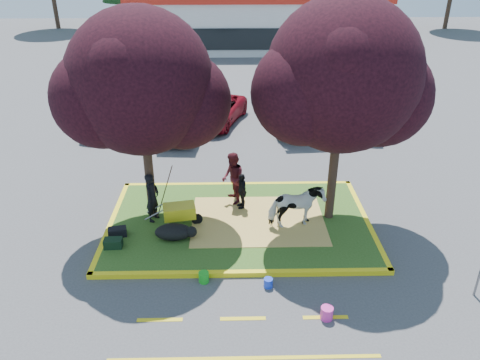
{
  "coord_description": "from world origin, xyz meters",
  "views": [
    {
      "loc": [
        -0.25,
        -12.69,
        8.12
      ],
      "look_at": [
        0.03,
        0.5,
        1.35
      ],
      "focal_mm": 35.0,
      "sensor_mm": 36.0,
      "label": 1
    }
  ],
  "objects_px": {
    "handler": "(152,198)",
    "bucket_green": "(204,277)",
    "car_black": "(105,119)",
    "car_silver": "(183,117)",
    "wheelbarrow": "(180,211)",
    "cow": "(296,207)",
    "bucket_pink": "(327,313)",
    "calf": "(173,232)",
    "bucket_blue": "(268,283)"
  },
  "relations": [
    {
      "from": "handler",
      "to": "bucket_pink",
      "type": "bearing_deg",
      "value": -112.43
    },
    {
      "from": "car_black",
      "to": "car_silver",
      "type": "relative_size",
      "value": 0.74
    },
    {
      "from": "handler",
      "to": "bucket_blue",
      "type": "xyz_separation_m",
      "value": [
        3.42,
        -3.17,
        -0.82
      ]
    },
    {
      "from": "bucket_pink",
      "to": "car_silver",
      "type": "bearing_deg",
      "value": 110.03
    },
    {
      "from": "wheelbarrow",
      "to": "bucket_blue",
      "type": "distance_m",
      "value": 3.88
    },
    {
      "from": "bucket_blue",
      "to": "cow",
      "type": "bearing_deg",
      "value": 68.75
    },
    {
      "from": "handler",
      "to": "bucket_green",
      "type": "distance_m",
      "value": 3.49
    },
    {
      "from": "cow",
      "to": "wheelbarrow",
      "type": "bearing_deg",
      "value": 73.45
    },
    {
      "from": "wheelbarrow",
      "to": "bucket_green",
      "type": "relative_size",
      "value": 5.99
    },
    {
      "from": "bucket_blue",
      "to": "car_silver",
      "type": "height_order",
      "value": "car_silver"
    },
    {
      "from": "calf",
      "to": "handler",
      "type": "bearing_deg",
      "value": 128.06
    },
    {
      "from": "cow",
      "to": "wheelbarrow",
      "type": "height_order",
      "value": "cow"
    },
    {
      "from": "calf",
      "to": "wheelbarrow",
      "type": "xyz_separation_m",
      "value": [
        0.12,
        0.82,
        0.22
      ]
    },
    {
      "from": "handler",
      "to": "wheelbarrow",
      "type": "distance_m",
      "value": 0.97
    },
    {
      "from": "handler",
      "to": "car_black",
      "type": "relative_size",
      "value": 0.45
    },
    {
      "from": "wheelbarrow",
      "to": "bucket_blue",
      "type": "bearing_deg",
      "value": -59.02
    },
    {
      "from": "calf",
      "to": "bucket_pink",
      "type": "xyz_separation_m",
      "value": [
        4.0,
        -3.25,
        -0.23
      ]
    },
    {
      "from": "calf",
      "to": "bucket_green",
      "type": "relative_size",
      "value": 3.77
    },
    {
      "from": "cow",
      "to": "bucket_green",
      "type": "xyz_separation_m",
      "value": [
        -2.73,
        -2.41,
        -0.7
      ]
    },
    {
      "from": "wheelbarrow",
      "to": "bucket_blue",
      "type": "relative_size",
      "value": 6.89
    },
    {
      "from": "wheelbarrow",
      "to": "calf",
      "type": "bearing_deg",
      "value": -109.1
    },
    {
      "from": "calf",
      "to": "wheelbarrow",
      "type": "distance_m",
      "value": 0.85
    },
    {
      "from": "cow",
      "to": "handler",
      "type": "bearing_deg",
      "value": 70.41
    },
    {
      "from": "wheelbarrow",
      "to": "bucket_blue",
      "type": "height_order",
      "value": "wheelbarrow"
    },
    {
      "from": "handler",
      "to": "bucket_green",
      "type": "bearing_deg",
      "value": -129.36
    },
    {
      "from": "handler",
      "to": "bucket_blue",
      "type": "relative_size",
      "value": 6.26
    },
    {
      "from": "bucket_blue",
      "to": "bucket_green",
      "type": "bearing_deg",
      "value": 171.86
    },
    {
      "from": "bucket_green",
      "to": "bucket_blue",
      "type": "distance_m",
      "value": 1.72
    },
    {
      "from": "handler",
      "to": "car_black",
      "type": "height_order",
      "value": "handler"
    },
    {
      "from": "handler",
      "to": "wheelbarrow",
      "type": "bearing_deg",
      "value": -88.51
    },
    {
      "from": "cow",
      "to": "handler",
      "type": "xyz_separation_m",
      "value": [
        -4.45,
        0.52,
        0.1
      ]
    },
    {
      "from": "wheelbarrow",
      "to": "bucket_green",
      "type": "distance_m",
      "value": 2.81
    },
    {
      "from": "bucket_green",
      "to": "calf",
      "type": "bearing_deg",
      "value": 118.35
    },
    {
      "from": "calf",
      "to": "handler",
      "type": "xyz_separation_m",
      "value": [
        -0.74,
        1.11,
        0.56
      ]
    },
    {
      "from": "cow",
      "to": "handler",
      "type": "distance_m",
      "value": 4.48
    },
    {
      "from": "cow",
      "to": "calf",
      "type": "distance_m",
      "value": 3.78
    },
    {
      "from": "cow",
      "to": "calf",
      "type": "relative_size",
      "value": 1.49
    },
    {
      "from": "calf",
      "to": "car_silver",
      "type": "relative_size",
      "value": 0.23
    },
    {
      "from": "wheelbarrow",
      "to": "handler",
      "type": "bearing_deg",
      "value": 150.67
    },
    {
      "from": "handler",
      "to": "bucket_blue",
      "type": "distance_m",
      "value": 4.74
    },
    {
      "from": "bucket_green",
      "to": "cow",
      "type": "bearing_deg",
      "value": 41.44
    },
    {
      "from": "wheelbarrow",
      "to": "bucket_pink",
      "type": "height_order",
      "value": "wheelbarrow"
    },
    {
      "from": "wheelbarrow",
      "to": "bucket_green",
      "type": "height_order",
      "value": "wheelbarrow"
    },
    {
      "from": "wheelbarrow",
      "to": "car_silver",
      "type": "bearing_deg",
      "value": 83.71
    },
    {
      "from": "bucket_pink",
      "to": "car_black",
      "type": "height_order",
      "value": "car_black"
    },
    {
      "from": "bucket_pink",
      "to": "bucket_blue",
      "type": "distance_m",
      "value": 1.77
    },
    {
      "from": "cow",
      "to": "bucket_green",
      "type": "relative_size",
      "value": 5.64
    },
    {
      "from": "cow",
      "to": "calf",
      "type": "height_order",
      "value": "cow"
    },
    {
      "from": "cow",
      "to": "bucket_pink",
      "type": "distance_m",
      "value": 3.91
    },
    {
      "from": "bucket_pink",
      "to": "calf",
      "type": "bearing_deg",
      "value": 140.91
    }
  ]
}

